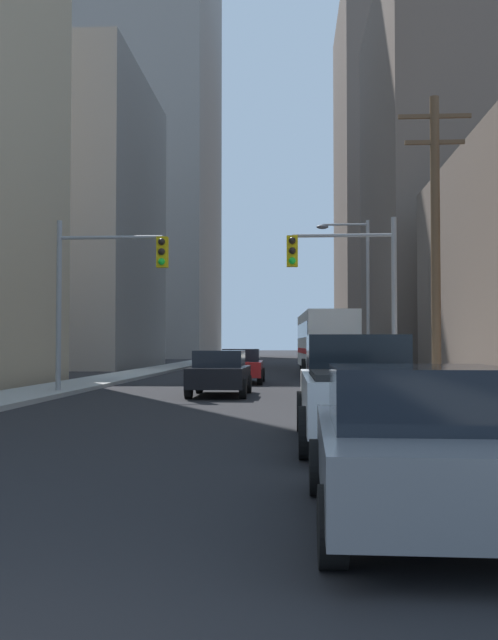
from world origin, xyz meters
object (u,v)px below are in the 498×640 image
traffic_signal_near_right (347,276)px  city_bus (325,340)px  pickup_truck_white (360,390)px  sedan_black (220,373)px  traffic_signal_near_left (106,277)px  sedan_grey (416,445)px  sedan_red (242,366)px

traffic_signal_near_right → city_bus: bearing=90.2°
pickup_truck_white → sedan_black: (-3.60, 11.28, -0.16)m
sedan_black → traffic_signal_near_right: traffic_signal_near_right is taller
traffic_signal_near_left → traffic_signal_near_right: bearing=-0.0°
traffic_signal_near_right → sedan_black: bearing=-175.6°
city_bus → pickup_truck_white: size_ratio=2.14×
traffic_signal_near_left → sedan_grey: bearing=-66.6°
sedan_grey → traffic_signal_near_left: bearing=113.4°
traffic_signal_near_right → sedan_red: bearing=118.7°
pickup_truck_white → sedan_red: 19.38m
city_bus → pickup_truck_white: (-0.63, -26.97, -1.00)m
city_bus → traffic_signal_near_left: bearing=-118.1°
sedan_black → sedan_red: size_ratio=0.99×
city_bus → traffic_signal_near_right: traffic_signal_near_right is taller
traffic_signal_near_left → traffic_signal_near_right: same height
sedan_grey → sedan_black: bearing=101.8°
sedan_red → sedan_black: bearing=-91.4°
sedan_black → sedan_red: bearing=88.6°
traffic_signal_near_left → city_bus: bearing=61.9°
traffic_signal_near_left → sedan_red: bearing=60.9°
sedan_grey → traffic_signal_near_left: 19.26m
sedan_grey → sedan_black: size_ratio=1.01×
traffic_signal_near_left → sedan_black: bearing=-4.7°
sedan_red → city_bus: bearing=62.9°
city_bus → sedan_black: bearing=-105.1°
sedan_black → traffic_signal_near_right: bearing=4.4°
sedan_black → pickup_truck_white: bearing=-72.3°
pickup_truck_white → sedan_black: size_ratio=1.28×
city_bus → pickup_truck_white: 26.99m
pickup_truck_white → traffic_signal_near_left: bearing=123.1°
city_bus → traffic_signal_near_left: traffic_signal_near_left is taller
sedan_grey → sedan_red: (-3.38, 24.89, 0.00)m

